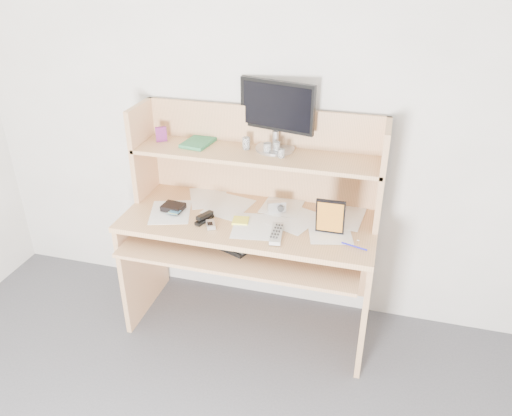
% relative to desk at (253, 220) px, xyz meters
% --- Properties ---
extents(back_wall, '(3.60, 0.04, 2.50)m').
position_rel_desk_xyz_m(back_wall, '(0.00, 0.24, 0.56)').
color(back_wall, silver).
rests_on(back_wall, floor).
extents(desk, '(1.40, 0.70, 1.30)m').
position_rel_desk_xyz_m(desk, '(0.00, 0.00, 0.00)').
color(desk, tan).
rests_on(desk, floor).
extents(paper_clutter, '(1.32, 0.54, 0.01)m').
position_rel_desk_xyz_m(paper_clutter, '(0.00, -0.08, 0.06)').
color(paper_clutter, white).
rests_on(paper_clutter, desk).
extents(keyboard, '(0.54, 0.36, 0.03)m').
position_rel_desk_xyz_m(keyboard, '(-0.17, -0.16, -0.03)').
color(keyboard, black).
rests_on(keyboard, desk).
extents(tv_remote, '(0.08, 0.21, 0.02)m').
position_rel_desk_xyz_m(tv_remote, '(0.19, -0.23, 0.07)').
color(tv_remote, '#AFB0AA').
rests_on(tv_remote, paper_clutter).
extents(flip_phone, '(0.08, 0.10, 0.02)m').
position_rel_desk_xyz_m(flip_phone, '(-0.17, -0.22, 0.07)').
color(flip_phone, '#B1B1B3').
rests_on(flip_phone, paper_clutter).
extents(stapler, '(0.07, 0.13, 0.04)m').
position_rel_desk_xyz_m(stapler, '(-0.23, -0.18, 0.08)').
color(stapler, black).
rests_on(stapler, paper_clutter).
extents(wallet, '(0.13, 0.11, 0.03)m').
position_rel_desk_xyz_m(wallet, '(-0.44, -0.10, 0.08)').
color(wallet, black).
rests_on(wallet, paper_clutter).
extents(sticky_note_pad, '(0.10, 0.10, 0.01)m').
position_rel_desk_xyz_m(sticky_note_pad, '(-0.03, -0.13, 0.06)').
color(sticky_note_pad, '#F6FE42').
rests_on(sticky_note_pad, desk).
extents(digital_camera, '(0.11, 0.08, 0.06)m').
position_rel_desk_xyz_m(digital_camera, '(0.13, 0.03, 0.09)').
color(digital_camera, '#B1B1B4').
rests_on(digital_camera, paper_clutter).
extents(game_case, '(0.15, 0.02, 0.21)m').
position_rel_desk_xyz_m(game_case, '(0.45, -0.14, 0.17)').
color(game_case, black).
rests_on(game_case, paper_clutter).
extents(blue_pen, '(0.13, 0.05, 0.01)m').
position_rel_desk_xyz_m(blue_pen, '(0.59, -0.23, 0.07)').
color(blue_pen, '#1A16A9').
rests_on(blue_pen, paper_clutter).
extents(card_box, '(0.06, 0.05, 0.09)m').
position_rel_desk_xyz_m(card_box, '(-0.58, 0.10, 0.43)').
color(card_box, maroon).
rests_on(card_box, desk).
extents(shelf_book, '(0.17, 0.21, 0.02)m').
position_rel_desk_xyz_m(shelf_book, '(-0.36, 0.11, 0.40)').
color(shelf_book, '#2F7652').
rests_on(shelf_book, desk).
extents(chip_stack_a, '(0.05, 0.05, 0.06)m').
position_rel_desk_xyz_m(chip_stack_a, '(0.06, 0.08, 0.42)').
color(chip_stack_a, black).
rests_on(chip_stack_a, desk).
extents(chip_stack_b, '(0.05, 0.05, 0.07)m').
position_rel_desk_xyz_m(chip_stack_b, '(-0.07, 0.11, 0.42)').
color(chip_stack_b, white).
rests_on(chip_stack_b, desk).
extents(chip_stack_c, '(0.04, 0.04, 0.05)m').
position_rel_desk_xyz_m(chip_stack_c, '(0.15, 0.04, 0.41)').
color(chip_stack_c, black).
rests_on(chip_stack_c, desk).
extents(chip_stack_d, '(0.04, 0.04, 0.06)m').
position_rel_desk_xyz_m(chip_stack_d, '(0.11, 0.10, 0.42)').
color(chip_stack_d, silver).
rests_on(chip_stack_d, desk).
extents(monitor, '(0.43, 0.22, 0.38)m').
position_rel_desk_xyz_m(monitor, '(0.09, 0.17, 0.59)').
color(monitor, '#AFAFB4').
rests_on(monitor, desk).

